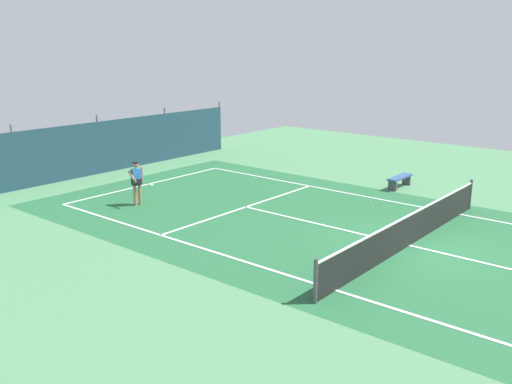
% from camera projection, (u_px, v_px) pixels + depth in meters
% --- Properties ---
extents(ground_plane, '(36.00, 36.00, 0.00)m').
position_uv_depth(ground_plane, '(409.00, 246.00, 16.75)').
color(ground_plane, '#4C8456').
extents(court_surface, '(11.02, 26.60, 0.01)m').
position_uv_depth(court_surface, '(409.00, 246.00, 16.75)').
color(court_surface, '#236038').
rests_on(court_surface, ground).
extents(tennis_net, '(10.12, 0.10, 1.10)m').
position_uv_depth(tennis_net, '(410.00, 229.00, 16.62)').
color(tennis_net, black).
rests_on(tennis_net, ground).
extents(back_fence, '(16.30, 0.98, 2.70)m').
position_uv_depth(back_fence, '(94.00, 158.00, 26.31)').
color(back_fence, '#1E3D4C').
rests_on(back_fence, ground).
extents(tennis_player, '(0.78, 0.70, 1.64)m').
position_uv_depth(tennis_player, '(137.00, 180.00, 20.74)').
color(tennis_player, '#9E7051').
rests_on(tennis_player, ground).
extents(tennis_ball_near_player, '(0.07, 0.07, 0.07)m').
position_uv_depth(tennis_ball_near_player, '(369.00, 201.00, 21.46)').
color(tennis_ball_near_player, '#CCDB33').
rests_on(tennis_ball_near_player, ground).
extents(courtside_bench, '(1.60, 0.40, 0.49)m').
position_uv_depth(courtside_bench, '(400.00, 179.00, 23.43)').
color(courtside_bench, '#335184').
rests_on(courtside_bench, ground).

